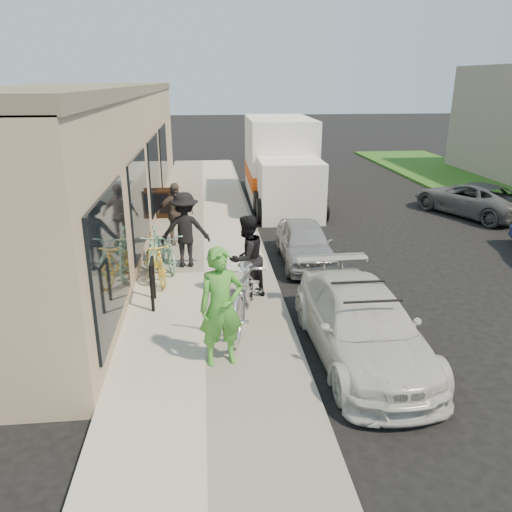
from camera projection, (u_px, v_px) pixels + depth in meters
name	position (u px, v px, depth m)	size (l,w,h in m)	color
ground	(316.00, 336.00, 9.00)	(120.00, 120.00, 0.00)	black
sidewalk	(204.00, 275.00, 11.60)	(3.00, 34.00, 0.15)	#B9B6A7
curb	(270.00, 273.00, 11.75)	(0.12, 34.00, 0.13)	gray
storefront	(95.00, 157.00, 15.27)	(3.60, 20.00, 4.22)	#CCAE8E
bike_rack	(152.00, 278.00, 9.71)	(0.09, 0.66, 0.93)	black
sandwich_board	(162.00, 203.00, 15.94)	(0.58, 0.59, 0.93)	#321B0D
sedan_white	(362.00, 324.00, 8.17)	(1.74, 4.05, 1.20)	silver
sedan_silver	(305.00, 243.00, 12.44)	(1.24, 3.07, 1.05)	#A6A7AC
moving_truck	(281.00, 166.00, 18.45)	(2.45, 6.23, 3.03)	white
far_car_gray	(471.00, 199.00, 16.88)	(1.85, 4.00, 1.11)	#505255
tandem_bike	(245.00, 288.00, 8.96)	(0.91, 2.60, 1.36)	silver
woman_rider	(221.00, 307.00, 7.59)	(0.69, 0.45, 1.89)	green
man_standing	(247.00, 258.00, 9.92)	(0.84, 0.66, 1.74)	black
cruiser_bike_a	(154.00, 252.00, 11.32)	(0.49, 1.73, 1.04)	#7CB9A0
cruiser_bike_b	(167.00, 249.00, 11.76)	(0.58, 1.67, 0.88)	#7CB9A0
cruiser_bike_c	(156.00, 261.00, 10.91)	(0.45, 1.58, 0.95)	yellow
bystander_a	(185.00, 230.00, 11.68)	(1.15, 0.66, 1.78)	black
bystander_b	(175.00, 214.00, 13.32)	(0.98, 0.41, 1.67)	brown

